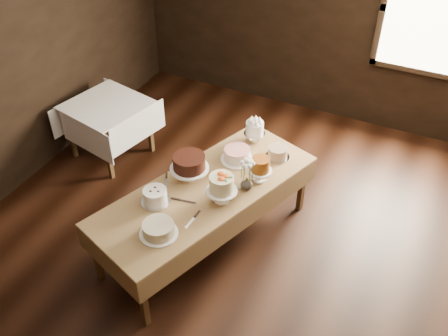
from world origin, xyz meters
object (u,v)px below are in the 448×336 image
(cake_flowers, at_px, (222,190))
(cake_swirl, at_px, (155,196))
(cake_caramel, at_px, (260,171))
(cake_speckled, at_px, (278,153))
(cake_chocolate, at_px, (189,168))
(cake_server_c, at_px, (225,176))
(cake_server_b, at_px, (190,223))
(cake_meringue, at_px, (254,132))
(cake_cream, at_px, (158,229))
(cake_lattice, at_px, (237,155))
(side_table, at_px, (107,110))
(cake_server_e, at_px, (166,183))
(flower_vase, at_px, (247,184))
(display_table, at_px, (206,193))
(cake_server_d, at_px, (244,186))
(cake_server_a, at_px, (188,202))

(cake_flowers, relative_size, cake_swirl, 1.13)
(cake_caramel, height_order, cake_flowers, cake_flowers)
(cake_speckled, distance_m, cake_chocolate, 0.93)
(cake_swirl, height_order, cake_server_c, cake_swirl)
(cake_flowers, xyz_separation_m, cake_server_b, (-0.12, -0.38, -0.12))
(cake_meringue, relative_size, cake_caramel, 0.90)
(cake_speckled, height_order, cake_cream, cake_speckled)
(cake_lattice, bearing_deg, side_table, 171.50)
(cake_caramel, relative_size, cake_swirl, 0.97)
(cake_server_b, bearing_deg, side_table, -122.16)
(cake_cream, distance_m, cake_server_b, 0.29)
(cake_meringue, height_order, cake_server_e, cake_meringue)
(cake_speckled, height_order, flower_vase, flower_vase)
(cake_server_c, bearing_deg, cake_lattice, 18.96)
(cake_lattice, bearing_deg, cake_caramel, -30.16)
(display_table, distance_m, cake_cream, 0.70)
(cake_meringue, relative_size, cake_server_e, 1.00)
(cake_server_c, relative_size, cake_server_e, 1.00)
(cake_server_b, height_order, cake_server_c, same)
(cake_chocolate, bearing_deg, cake_cream, -80.79)
(cake_server_c, height_order, cake_server_d, same)
(display_table, height_order, cake_speckled, cake_speckled)
(cake_lattice, bearing_deg, cake_swirl, -114.33)
(cake_caramel, relative_size, cake_flowers, 0.86)
(side_table, distance_m, cake_flowers, 2.13)
(cake_lattice, bearing_deg, cake_server_e, -125.94)
(cake_flowers, bearing_deg, cake_swirl, -152.36)
(cake_speckled, bearing_deg, cake_flowers, -104.84)
(cake_server_c, bearing_deg, display_table, 179.48)
(cake_server_b, height_order, cake_server_d, same)
(display_table, bearing_deg, cake_speckled, 60.29)
(side_table, distance_m, cake_swirl, 1.82)
(display_table, xyz_separation_m, cake_swirl, (-0.32, -0.36, 0.12))
(side_table, bearing_deg, cake_server_a, -31.68)
(display_table, xyz_separation_m, cake_server_a, (-0.06, -0.23, 0.05))
(flower_vase, bearing_deg, cake_server_b, -112.03)
(flower_vase, bearing_deg, cake_lattice, 126.49)
(cake_lattice, distance_m, cake_server_b, 0.99)
(cake_server_c, bearing_deg, cake_server_a, -178.07)
(cake_speckled, bearing_deg, display_table, -119.71)
(display_table, distance_m, cake_server_b, 0.47)
(cake_caramel, bearing_deg, cake_cream, -115.48)
(cake_flowers, xyz_separation_m, cake_server_c, (-0.13, 0.32, -0.12))
(cake_server_a, relative_size, flower_vase, 1.99)
(side_table, bearing_deg, cake_speckled, -1.30)
(side_table, bearing_deg, cake_lattice, -8.50)
(cake_server_d, bearing_deg, cake_server_b, -152.73)
(flower_vase, bearing_deg, cake_flowers, -118.36)
(cake_swirl, bearing_deg, cake_meringue, 71.45)
(cake_chocolate, distance_m, cake_server_b, 0.62)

